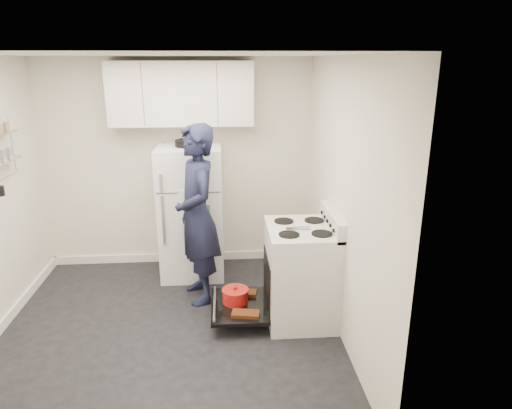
{
  "coord_description": "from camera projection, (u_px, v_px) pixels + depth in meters",
  "views": [
    {
      "loc": [
        0.54,
        -3.83,
        2.46
      ],
      "look_at": [
        0.87,
        0.59,
        1.05
      ],
      "focal_mm": 32.0,
      "sensor_mm": 36.0,
      "label": 1
    }
  ],
  "objects": [
    {
      "name": "room",
      "position": [
        159.0,
        209.0,
        4.01
      ],
      "size": [
        3.21,
        3.21,
        2.51
      ],
      "color": "black",
      "rests_on": "ground"
    },
    {
      "name": "electric_range",
      "position": [
        299.0,
        274.0,
        4.44
      ],
      "size": [
        0.66,
        0.76,
        1.1
      ],
      "color": "silver",
      "rests_on": "ground"
    },
    {
      "name": "open_oven_door",
      "position": [
        238.0,
        302.0,
        4.5
      ],
      "size": [
        0.55,
        0.7,
        0.21
      ],
      "color": "black",
      "rests_on": "ground"
    },
    {
      "name": "refrigerator",
      "position": [
        192.0,
        211.0,
        5.31
      ],
      "size": [
        0.72,
        0.74,
        1.61
      ],
      "color": "white",
      "rests_on": "ground"
    },
    {
      "name": "upper_cabinets",
      "position": [
        181.0,
        94.0,
        5.08
      ],
      "size": [
        1.6,
        0.33,
        0.7
      ],
      "primitive_type": "cube",
      "color": "silver",
      "rests_on": "room"
    },
    {
      "name": "person",
      "position": [
        197.0,
        215.0,
        4.68
      ],
      "size": [
        0.62,
        0.78,
        1.87
      ],
      "primitive_type": "imported",
      "rotation": [
        0.0,
        0.0,
        -1.29
      ],
      "color": "black",
      "rests_on": "ground"
    }
  ]
}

